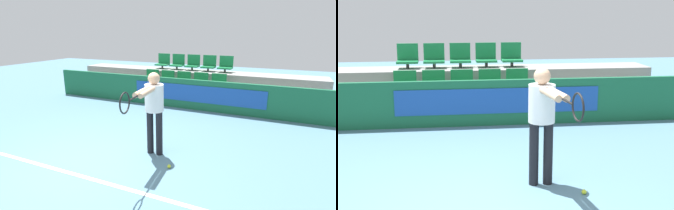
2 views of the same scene
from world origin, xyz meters
The scene contains 17 objects.
ground_plane centered at (0.00, 0.00, 0.00)m, with size 30.00×30.00×0.00m, color slate.
court_baseline centered at (0.00, -0.28, 0.00)m, with size 5.93×0.08×0.01m.
barrier_wall centered at (0.02, 4.24, 0.47)m, with size 9.20×0.14×0.93m.
bleacher_tier_front centered at (0.00, 4.81, 0.24)m, with size 8.80×0.98×0.48m.
bleacher_tier_middle centered at (0.00, 5.78, 0.48)m, with size 8.80×0.98×0.97m.
stadium_chair_0 centered at (-1.20, 4.93, 0.72)m, with size 0.48×0.38×0.56m.
stadium_chair_1 centered at (-0.60, 4.93, 0.72)m, with size 0.48×0.38×0.56m.
stadium_chair_2 centered at (0.00, 4.93, 0.72)m, with size 0.48×0.38×0.56m.
stadium_chair_3 centered at (0.60, 4.93, 0.72)m, with size 0.48×0.38×0.56m.
stadium_chair_4 centered at (1.20, 4.93, 0.72)m, with size 0.48×0.38×0.56m.
stadium_chair_5 centered at (-1.20, 5.90, 1.21)m, with size 0.48×0.38×0.56m.
stadium_chair_6 centered at (-0.60, 5.90, 1.21)m, with size 0.48×0.38×0.56m.
stadium_chair_7 centered at (0.00, 5.90, 1.21)m, with size 0.48×0.38×0.56m.
stadium_chair_8 centered at (0.60, 5.90, 1.21)m, with size 0.48×0.38×0.56m.
stadium_chair_9 centered at (1.20, 5.90, 1.21)m, with size 0.48×0.38×0.56m.
tennis_player centered at (0.94, 0.94, 1.02)m, with size 0.37×1.54×1.62m.
tennis_ball centered at (1.42, 0.58, 0.03)m, with size 0.07×0.07×0.07m.
Camera 1 is at (3.12, -3.23, 2.34)m, focal length 28.00 mm.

